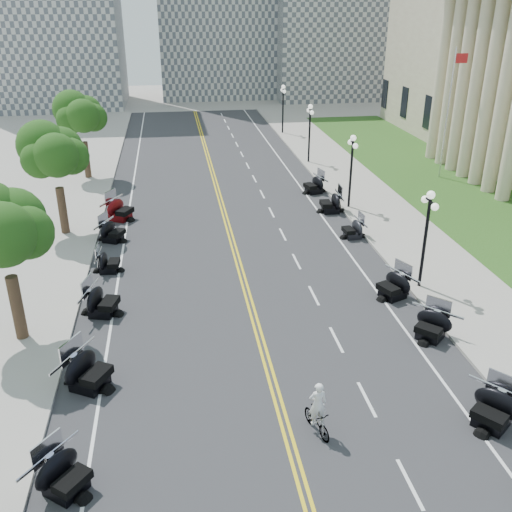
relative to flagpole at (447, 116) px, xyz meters
name	(u,v)px	position (x,y,z in m)	size (l,w,h in m)	color
ground	(262,346)	(-18.00, -22.00, -5.00)	(160.00, 160.00, 0.00)	gray
road	(235,251)	(-18.00, -12.00, -5.00)	(16.00, 90.00, 0.01)	#333335
centerline_yellow_a	(233,251)	(-18.12, -12.00, -4.99)	(0.12, 90.00, 0.00)	yellow
centerline_yellow_b	(237,250)	(-17.88, -12.00, -4.99)	(0.12, 90.00, 0.00)	yellow
edge_line_north	(342,244)	(-11.60, -12.00, -4.99)	(0.12, 90.00, 0.00)	white
edge_line_south	(122,257)	(-24.40, -12.00, -4.99)	(0.12, 90.00, 0.00)	white
lane_dash_4	(410,484)	(-14.80, -30.00, -4.99)	(0.12, 2.00, 0.00)	white
lane_dash_5	(367,399)	(-14.80, -26.00, -4.99)	(0.12, 2.00, 0.00)	white
lane_dash_6	(336,340)	(-14.80, -22.00, -4.99)	(0.12, 2.00, 0.00)	white
lane_dash_7	(314,295)	(-14.80, -18.00, -4.99)	(0.12, 2.00, 0.00)	white
lane_dash_8	(296,261)	(-14.80, -14.00, -4.99)	(0.12, 2.00, 0.00)	white
lane_dash_9	(283,234)	(-14.80, -10.00, -4.99)	(0.12, 2.00, 0.00)	white
lane_dash_10	(271,212)	(-14.80, -6.00, -4.99)	(0.12, 2.00, 0.00)	white
lane_dash_11	(262,194)	(-14.80, -2.00, -4.99)	(0.12, 2.00, 0.00)	white
lane_dash_12	(254,179)	(-14.80, 2.00, -4.99)	(0.12, 2.00, 0.00)	white
lane_dash_13	(248,166)	(-14.80, 6.00, -4.99)	(0.12, 2.00, 0.00)	white
lane_dash_14	(242,154)	(-14.80, 10.00, -4.99)	(0.12, 2.00, 0.00)	white
lane_dash_15	(237,144)	(-14.80, 14.00, -4.99)	(0.12, 2.00, 0.00)	white
lane_dash_16	(232,136)	(-14.80, 18.00, -4.99)	(0.12, 2.00, 0.00)	white
lane_dash_17	(228,128)	(-14.80, 22.00, -4.99)	(0.12, 2.00, 0.00)	white
lane_dash_18	(225,121)	(-14.80, 26.00, -4.99)	(0.12, 2.00, 0.00)	white
lane_dash_19	(222,115)	(-14.80, 30.00, -4.99)	(0.12, 2.00, 0.00)	white
sidewalk_north	(408,239)	(-7.50, -12.00, -4.92)	(5.00, 90.00, 0.15)	#9E9991
sidewalk_south	(46,261)	(-28.50, -12.00, -4.92)	(5.00, 90.00, 0.15)	#9E9991
lawn	(456,193)	(-0.50, -4.00, -4.95)	(9.00, 60.00, 0.10)	#356023
distant_block_a	(44,1)	(-36.00, 40.00, 8.00)	(18.00, 14.00, 26.00)	gray
distant_block_c	(343,16)	(4.00, 43.00, 6.00)	(20.00, 14.00, 22.00)	gray
street_lamp_2	(425,240)	(-9.40, -18.00, -2.40)	(0.50, 1.20, 4.90)	black
street_lamp_3	(351,172)	(-9.40, -6.00, -2.40)	(0.50, 1.20, 4.90)	black
street_lamp_4	(309,134)	(-9.40, 6.00, -2.40)	(0.50, 1.20, 4.90)	black
street_lamp_5	(283,109)	(-9.40, 18.00, -2.40)	(0.50, 1.20, 4.90)	black
flagpole	(447,116)	(0.00, 0.00, 0.00)	(1.10, 0.20, 10.00)	silver
tree_2	(3,237)	(-28.00, -20.00, -0.25)	(4.80, 4.80, 9.20)	#235619
tree_3	(55,159)	(-28.00, -8.00, -0.25)	(4.80, 4.80, 9.20)	#235619
tree_4	(81,119)	(-28.00, 4.00, -0.25)	(4.80, 4.80, 9.20)	#235619
motorcycle_n_4	(494,408)	(-11.06, -27.93, -4.28)	(2.04, 2.04, 1.43)	black
motorcycle_n_5	(432,324)	(-10.80, -22.45, -4.32)	(1.95, 1.95, 1.37)	black
motorcycle_n_6	(393,284)	(-11.07, -18.71, -4.30)	(2.00, 2.00, 1.40)	black
motorcycle_n_8	(353,228)	(-10.71, -11.12, -4.38)	(1.78, 1.78, 1.24)	black
motorcycle_n_9	(331,202)	(-10.83, -6.52, -4.26)	(2.12, 2.12, 1.48)	black
motorcycle_n_10	(314,184)	(-10.95, -2.26, -4.30)	(2.00, 2.00, 1.40)	black
motorcycle_s_4	(64,473)	(-24.92, -28.74, -4.31)	(1.98, 1.98, 1.39)	black
motorcycle_s_5	(88,369)	(-24.79, -23.76, -4.22)	(2.23, 2.23, 1.56)	black
motorcycle_s_6	(102,300)	(-24.82, -18.31, -4.26)	(2.12, 2.12, 1.48)	black
motorcycle_s_7	(108,261)	(-24.93, -13.75, -4.38)	(1.76, 1.76, 1.23)	black
motorcycle_s_8	(112,230)	(-25.04, -9.51, -4.32)	(1.95, 1.95, 1.37)	black
motorcycle_s_9	(120,208)	(-24.83, -5.89, -4.22)	(2.23, 2.23, 1.56)	#590A0C
bicycle	(317,421)	(-17.03, -27.39, -4.53)	(0.45, 1.58, 0.95)	#A51414
cyclist_rider	(319,389)	(-17.03, -27.39, -3.23)	(0.60, 0.39, 1.64)	silver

